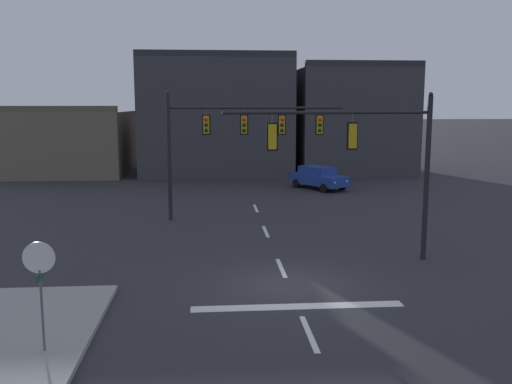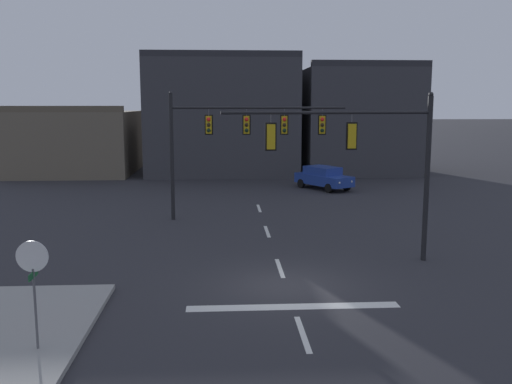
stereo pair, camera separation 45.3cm
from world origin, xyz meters
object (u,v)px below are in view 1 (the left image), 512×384
signal_mast_near_side (368,151)px  stop_sign (40,270)px  car_lot_nearside (319,177)px  signal_mast_far_side (231,133)px

signal_mast_near_side → stop_sign: signal_mast_near_side is taller
stop_sign → car_lot_nearside: (11.63, 25.91, -1.29)m
signal_mast_far_side → car_lot_nearside: (6.59, 10.24, -3.69)m
signal_mast_near_side → car_lot_nearside: signal_mast_near_side is taller
stop_sign → signal_mast_far_side: bearing=72.2°
stop_sign → car_lot_nearside: stop_sign is taller
car_lot_nearside → signal_mast_near_side: bearing=-95.3°
signal_mast_near_side → car_lot_nearside: 18.90m
signal_mast_far_side → car_lot_nearside: 12.72m
signal_mast_near_side → signal_mast_far_side: size_ratio=0.88×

